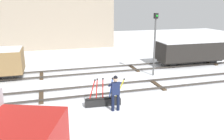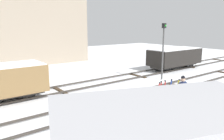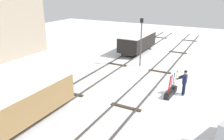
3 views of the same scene
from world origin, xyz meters
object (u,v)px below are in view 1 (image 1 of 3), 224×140
rail_worker (115,91)px  freight_car_far_end (191,51)px  signal_post (155,39)px  switch_lever_frame (103,101)px

rail_worker → freight_car_far_end: size_ratio=0.31×
rail_worker → signal_post: size_ratio=0.40×
rail_worker → signal_post: bearing=52.4°
switch_lever_frame → signal_post: 6.64m
switch_lever_frame → freight_car_far_end: 10.95m
signal_post → switch_lever_frame: bearing=-139.5°
freight_car_far_end → switch_lever_frame: bearing=-145.4°
signal_post → rail_worker: bearing=-132.0°
rail_worker → signal_post: 6.60m
signal_post → freight_car_far_end: (4.36, 2.03, -1.44)m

